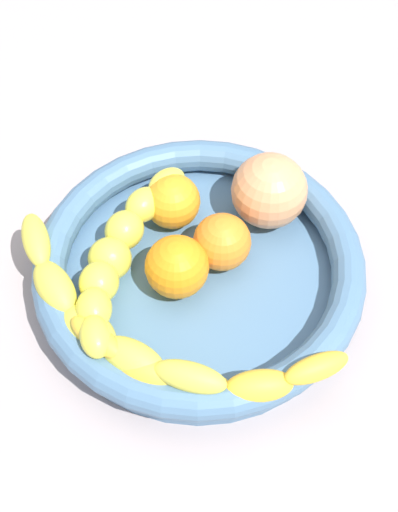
% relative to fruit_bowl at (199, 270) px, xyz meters
% --- Properties ---
extents(kitchen_counter, '(1.20, 1.20, 0.03)m').
position_rel_fruit_bowl_xyz_m(kitchen_counter, '(0.00, 0.00, -0.04)').
color(kitchen_counter, '#A39696').
rests_on(kitchen_counter, ground).
extents(fruit_bowl, '(0.32, 0.32, 0.06)m').
position_rel_fruit_bowl_xyz_m(fruit_bowl, '(0.00, 0.00, 0.00)').
color(fruit_bowl, '#4B7194').
rests_on(fruit_bowl, kitchen_counter).
extents(banana_draped_left, '(0.13, 0.21, 0.05)m').
position_rel_fruit_bowl_xyz_m(banana_draped_left, '(-0.08, 0.01, 0.02)').
color(banana_draped_left, yellow).
rests_on(banana_draped_left, fruit_bowl).
extents(banana_draped_right, '(0.17, 0.23, 0.05)m').
position_rel_fruit_bowl_xyz_m(banana_draped_right, '(-0.11, -0.05, 0.02)').
color(banana_draped_right, '#E2D547').
rests_on(banana_draped_right, fruit_bowl).
extents(banana_arching_top, '(0.24, 0.11, 0.05)m').
position_rel_fruit_bowl_xyz_m(banana_arching_top, '(-0.02, -0.12, 0.02)').
color(banana_arching_top, yellow).
rests_on(banana_arching_top, fruit_bowl).
extents(orange_front, '(0.06, 0.06, 0.06)m').
position_rel_fruit_bowl_xyz_m(orange_front, '(-0.02, -0.01, 0.02)').
color(orange_front, orange).
rests_on(orange_front, fruit_bowl).
extents(orange_mid_left, '(0.06, 0.06, 0.06)m').
position_rel_fruit_bowl_xyz_m(orange_mid_left, '(-0.01, 0.07, 0.02)').
color(orange_mid_left, orange).
rests_on(orange_mid_left, fruit_bowl).
extents(orange_mid_right, '(0.06, 0.06, 0.06)m').
position_rel_fruit_bowl_xyz_m(orange_mid_right, '(0.03, 0.01, 0.02)').
color(orange_mid_right, orange).
rests_on(orange_mid_right, fruit_bowl).
extents(peach_blush, '(0.08, 0.08, 0.08)m').
position_rel_fruit_bowl_xyz_m(peach_blush, '(0.08, 0.06, 0.03)').
color(peach_blush, '#E99965').
rests_on(peach_blush, fruit_bowl).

